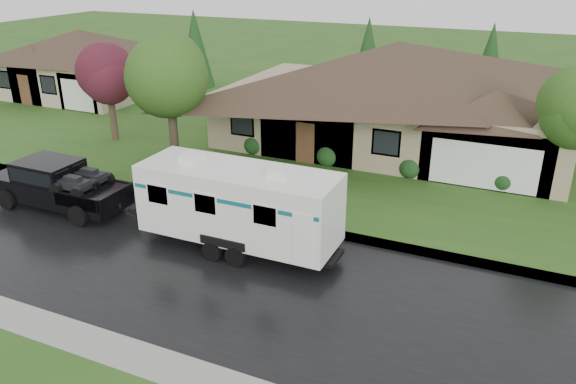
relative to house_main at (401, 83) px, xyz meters
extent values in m
plane|color=#285219|center=(-2.29, -13.84, -3.59)|extent=(140.00, 140.00, 0.00)
cube|color=black|center=(-2.29, -15.84, -3.59)|extent=(140.00, 8.00, 0.01)
cube|color=gray|center=(-2.29, -11.59, -3.52)|extent=(140.00, 0.50, 0.15)
cube|color=#285219|center=(-2.29, 1.16, -3.52)|extent=(140.00, 26.00, 0.15)
cube|color=gray|center=(-0.29, 0.16, -1.94)|extent=(18.00, 10.00, 3.00)
pyramid|color=#3D2921|center=(-0.29, 0.16, 2.16)|extent=(19.44, 10.80, 2.60)
cube|color=gray|center=(5.11, -2.84, -2.09)|extent=(5.76, 4.00, 2.70)
cube|color=tan|center=(-24.29, 2.16, -2.04)|extent=(10.00, 8.00, 2.80)
pyramid|color=#3D2921|center=(-24.29, 2.16, 1.36)|extent=(10.80, 8.64, 2.00)
cube|color=tan|center=(-21.29, 0.16, -2.18)|extent=(3.20, 4.00, 2.52)
cylinder|color=#382B1E|center=(-9.21, -8.05, -2.02)|extent=(0.43, 0.43, 2.84)
sphere|color=#386420|center=(-9.21, -8.05, 1.09)|extent=(3.92, 3.92, 3.92)
cylinder|color=#382B1E|center=(-14.99, -5.71, -2.27)|extent=(0.38, 0.38, 2.34)
sphere|color=#511926|center=(-14.99, -5.71, 0.29)|extent=(3.23, 3.23, 3.23)
cylinder|color=#382B1E|center=(8.29, -4.49, -2.25)|extent=(0.39, 0.39, 2.39)
sphere|color=#35601F|center=(8.29, -4.49, 0.37)|extent=(3.30, 3.30, 3.30)
sphere|color=#143814|center=(-6.59, -4.54, -2.94)|extent=(1.00, 1.00, 1.00)
sphere|color=#143814|center=(-2.39, -4.54, -2.94)|extent=(1.00, 1.00, 1.00)
sphere|color=#143814|center=(1.81, -4.54, -2.94)|extent=(1.00, 1.00, 1.00)
sphere|color=#143814|center=(6.01, -4.54, -2.94)|extent=(1.00, 1.00, 1.00)
cube|color=black|center=(-11.04, -13.90, -2.79)|extent=(6.19, 2.06, 0.89)
cube|color=black|center=(-13.31, -13.90, -2.51)|extent=(1.65, 2.01, 0.36)
cube|color=black|center=(-11.45, -13.90, -1.99)|extent=(2.47, 1.94, 0.93)
cube|color=black|center=(-11.45, -13.90, -1.94)|extent=(2.27, 1.98, 0.57)
cube|color=black|center=(-9.08, -13.90, -2.58)|extent=(2.27, 1.96, 0.06)
cylinder|color=black|center=(-13.00, -14.92, -3.16)|extent=(0.87, 0.33, 0.87)
cylinder|color=black|center=(-13.00, -12.89, -3.16)|extent=(0.87, 0.33, 0.87)
cylinder|color=black|center=(-9.08, -14.92, -3.16)|extent=(0.87, 0.33, 0.87)
cylinder|color=black|center=(-9.08, -12.89, -3.16)|extent=(0.87, 0.33, 0.87)
cube|color=white|center=(-2.34, -13.90, -1.76)|extent=(7.22, 2.47, 2.53)
cube|color=black|center=(-2.34, -13.90, -3.18)|extent=(7.63, 1.24, 0.14)
cube|color=#0D5A5F|center=(-2.34, -13.90, -1.21)|extent=(7.07, 2.49, 0.14)
cube|color=white|center=(-4.20, -13.90, -0.33)|extent=(0.72, 0.82, 0.33)
cube|color=white|center=(-0.69, -13.90, -0.33)|extent=(0.72, 0.82, 0.33)
cylinder|color=black|center=(-2.81, -15.12, -3.23)|extent=(0.72, 0.25, 0.72)
cylinder|color=black|center=(-2.81, -12.69, -3.23)|extent=(0.72, 0.25, 0.72)
cylinder|color=black|center=(-1.88, -15.12, -3.23)|extent=(0.72, 0.25, 0.72)
cylinder|color=black|center=(-1.88, -12.69, -3.23)|extent=(0.72, 0.25, 0.72)
camera|label=1|loc=(6.73, -29.86, 6.44)|focal=35.00mm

